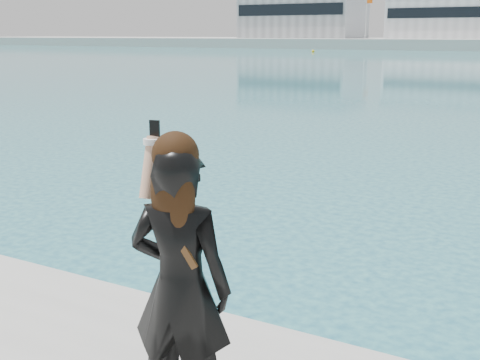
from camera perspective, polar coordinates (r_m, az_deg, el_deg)
name	(u,v)px	position (r m, az deg, el deg)	size (l,w,h in m)	color
warehouse_grey_left	(303,12)	(142.81, 6.03, 15.55)	(26.52, 16.36, 11.50)	gray
warehouse_white	(454,14)	(133.14, 19.60, 14.57)	(24.48, 15.35, 9.50)	silver
flagpole_left	(366,16)	(130.21, 11.90, 14.99)	(1.28, 0.16, 8.00)	silver
buoy_far	(313,52)	(103.28, 6.94, 11.94)	(0.50, 0.50, 0.50)	yellow
woman	(180,279)	(3.49, -5.74, -9.35)	(0.68, 0.51, 1.78)	black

